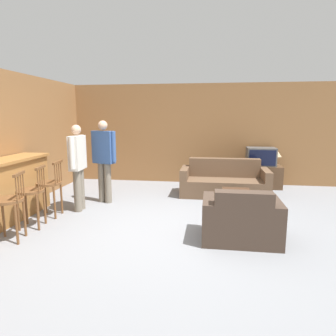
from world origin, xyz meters
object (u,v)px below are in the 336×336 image
bar_chair_far (50,186)px  couch_far (224,183)px  coffee_table (237,196)px  tv (261,157)px  bar_chair_near (9,204)px  book_on_table (237,193)px  bar_chair_mid (32,194)px  table_lamp (276,153)px  tv_unit (260,176)px  armchair_near (241,221)px  person_by_window (104,157)px  person_by_counter (78,163)px

bar_chair_far → couch_far: bearing=31.3°
coffee_table → tv: tv is taller
bar_chair_near → book_on_table: (3.30, 1.70, -0.15)m
bar_chair_mid → coffee_table: (3.31, 1.23, -0.23)m
table_lamp → tv: bearing=-179.5°
coffee_table → tv_unit: 2.24m
bar_chair_far → bar_chair_mid: bearing=-90.0°
bar_chair_far → armchair_near: bearing=-10.8°
book_on_table → bar_chair_near: bearing=-152.7°
couch_far → person_by_window: (-2.47, -0.92, 0.66)m
bar_chair_near → bar_chair_mid: bearing=90.0°
tv_unit → table_lamp: table_lamp is taller
tv_unit → person_by_counter: size_ratio=0.63×
bar_chair_far → person_by_counter: (0.36, 0.40, 0.36)m
bar_chair_near → armchair_near: bearing=8.2°
coffee_table → person_by_window: size_ratio=0.53×
person_by_counter → bar_chair_far: bearing=-132.3°
bar_chair_far → book_on_table: bar_chair_far is taller
book_on_table → person_by_counter: (-2.94, -0.22, 0.52)m
couch_far → coffee_table: bearing=-81.3°
bar_chair_far → couch_far: bar_chair_far is taller
armchair_near → person_by_counter: bearing=160.7°
table_lamp → bar_chair_far: bearing=-147.5°
coffee_table → table_lamp: (1.09, 2.12, 0.55)m
bar_chair_far → tv_unit: size_ratio=0.98×
bar_chair_far → person_by_window: size_ratio=0.59×
tv → person_by_counter: bearing=-146.9°
couch_far → tv_unit: (0.92, 0.90, -0.01)m
bar_chair_mid → bar_chair_far: bearing=90.0°
armchair_near → person_by_window: bearing=148.4°
bar_chair_mid → book_on_table: bearing=19.5°
armchair_near → book_on_table: bearing=88.1°
bar_chair_far → book_on_table: 3.36m
bar_chair_mid → tv_unit: bearing=39.6°
couch_far → tv: tv is taller
bar_chair_far → book_on_table: size_ratio=5.21×
tv → couch_far: bearing=-135.7°
bar_chair_near → person_by_counter: bearing=76.3°
book_on_table → person_by_window: size_ratio=0.11×
coffee_table → bar_chair_far: bearing=-168.4°
bar_chair_mid → table_lamp: bearing=37.3°
bar_chair_near → bar_chair_far: same height
bar_chair_near → person_by_counter: 1.57m
bar_chair_near → bar_chair_mid: 0.54m
armchair_near → table_lamp: (1.14, 3.42, 0.58)m
bar_chair_near → couch_far: bearing=43.7°
book_on_table → coffee_table: bearing=78.5°
tv_unit → table_lamp: bearing=0.0°
tv_unit → person_by_counter: 4.44m
bar_chair_mid → tv: tv is taller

